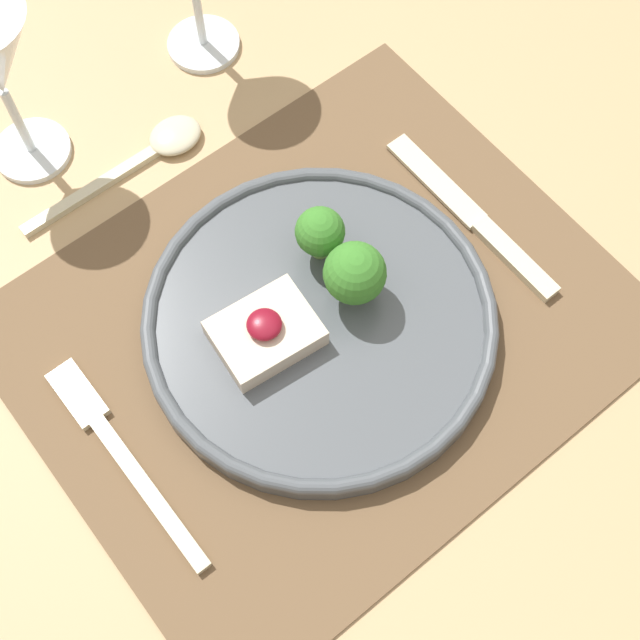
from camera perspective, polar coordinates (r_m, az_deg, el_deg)
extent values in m
plane|color=brown|center=(1.44, -0.01, -13.16)|extent=(8.00, 8.00, 0.00)
cube|color=tan|center=(0.72, -0.02, -1.03)|extent=(1.37, 0.96, 0.03)
cylinder|color=tan|center=(1.46, 9.27, 18.62)|extent=(0.06, 0.06, 0.74)
cube|color=brown|center=(0.70, -0.02, -0.48)|extent=(0.46, 0.38, 0.00)
cylinder|color=#4C5156|center=(0.69, 0.00, -0.41)|extent=(0.28, 0.28, 0.02)
torus|color=#4C5156|center=(0.69, 0.00, -0.14)|extent=(0.28, 0.28, 0.01)
cube|color=beige|center=(0.67, -3.51, -0.83)|extent=(0.08, 0.07, 0.02)
ellipsoid|color=maroon|center=(0.66, -3.59, -0.29)|extent=(0.03, 0.03, 0.01)
cylinder|color=#84B256|center=(0.71, 0.00, 4.75)|extent=(0.01, 0.01, 0.02)
sphere|color=#387A28|center=(0.69, 0.00, 5.68)|extent=(0.04, 0.04, 0.04)
cylinder|color=#84B256|center=(0.69, 2.41, 1.75)|extent=(0.01, 0.01, 0.02)
sphere|color=#387A28|center=(0.67, 2.49, 2.74)|extent=(0.05, 0.05, 0.05)
cube|color=beige|center=(0.67, -10.88, -10.79)|extent=(0.01, 0.14, 0.01)
cube|color=beige|center=(0.70, -15.24, -4.61)|extent=(0.02, 0.05, 0.01)
cube|color=beige|center=(0.74, 12.37, 3.85)|extent=(0.02, 0.09, 0.01)
cube|color=beige|center=(0.77, 7.43, 8.83)|extent=(0.02, 0.11, 0.00)
cube|color=beige|center=(0.79, -14.41, 8.04)|extent=(0.13, 0.01, 0.01)
ellipsoid|color=beige|center=(0.80, -9.25, 11.58)|extent=(0.05, 0.04, 0.01)
cylinder|color=white|center=(0.87, -7.46, 17.10)|extent=(0.07, 0.07, 0.01)
cylinder|color=white|center=(0.84, -7.81, 19.00)|extent=(0.01, 0.01, 0.08)
cylinder|color=white|center=(0.83, -17.91, 10.28)|extent=(0.07, 0.07, 0.01)
cylinder|color=white|center=(0.80, -18.75, 11.94)|extent=(0.01, 0.01, 0.08)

